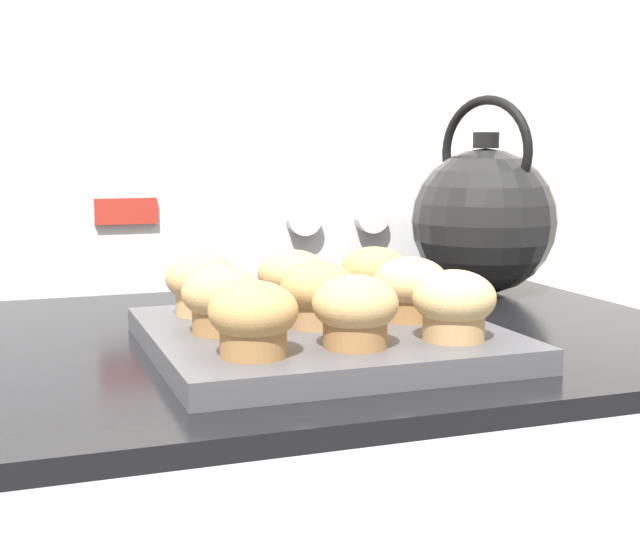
{
  "coord_description": "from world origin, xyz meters",
  "views": [
    {
      "loc": [
        -0.31,
        -0.52,
        1.09
      ],
      "look_at": [
        -0.02,
        0.28,
        0.96
      ],
      "focal_mm": 50.0,
      "sensor_mm": 36.0,
      "label": 1
    }
  ],
  "objects_px": {
    "muffin_r2_c2": "(374,275)",
    "muffin_r1_c1": "(319,293)",
    "muffin_r0_c0": "(253,318)",
    "muffin_r0_c2": "(454,304)",
    "muffin_r1_c0": "(222,299)",
    "muffin_r2_c0": "(202,283)",
    "muffin_pan": "(321,338)",
    "muffin_r0_c1": "(355,310)",
    "muffin_r1_c2": "(410,288)",
    "tea_kettle": "(483,218)",
    "muffin_r2_c1": "(293,279)"
  },
  "relations": [
    {
      "from": "muffin_r2_c0",
      "to": "muffin_r2_c1",
      "type": "relative_size",
      "value": 1.0
    },
    {
      "from": "muffin_pan",
      "to": "muffin_r0_c1",
      "type": "bearing_deg",
      "value": -91.43
    },
    {
      "from": "muffin_pan",
      "to": "muffin_r2_c2",
      "type": "height_order",
      "value": "muffin_r2_c2"
    },
    {
      "from": "muffin_r0_c0",
      "to": "muffin_r1_c0",
      "type": "bearing_deg",
      "value": 91.61
    },
    {
      "from": "muffin_pan",
      "to": "tea_kettle",
      "type": "distance_m",
      "value": 0.39
    },
    {
      "from": "muffin_r1_c2",
      "to": "tea_kettle",
      "type": "distance_m",
      "value": 0.32
    },
    {
      "from": "muffin_r0_c0",
      "to": "muffin_r0_c2",
      "type": "bearing_deg",
      "value": 0.05
    },
    {
      "from": "muffin_r0_c2",
      "to": "muffin_r1_c2",
      "type": "xyz_separation_m",
      "value": [
        0.0,
        0.09,
        0.0
      ]
    },
    {
      "from": "muffin_r0_c0",
      "to": "muffin_r2_c2",
      "type": "distance_m",
      "value": 0.26
    },
    {
      "from": "muffin_r1_c1",
      "to": "muffin_r1_c2",
      "type": "xyz_separation_m",
      "value": [
        0.09,
        0.0,
        0.0
      ]
    },
    {
      "from": "muffin_r2_c0",
      "to": "tea_kettle",
      "type": "bearing_deg",
      "value": 19.32
    },
    {
      "from": "muffin_r2_c2",
      "to": "muffin_r1_c1",
      "type": "bearing_deg",
      "value": -136.07
    },
    {
      "from": "muffin_pan",
      "to": "muffin_r0_c2",
      "type": "height_order",
      "value": "muffin_r0_c2"
    },
    {
      "from": "muffin_r1_c1",
      "to": "tea_kettle",
      "type": "xyz_separation_m",
      "value": [
        0.3,
        0.23,
        0.04
      ]
    },
    {
      "from": "muffin_r2_c0",
      "to": "tea_kettle",
      "type": "distance_m",
      "value": 0.42
    },
    {
      "from": "muffin_r1_c0",
      "to": "muffin_r2_c1",
      "type": "relative_size",
      "value": 1.0
    },
    {
      "from": "muffin_r2_c2",
      "to": "muffin_pan",
      "type": "bearing_deg",
      "value": -135.56
    },
    {
      "from": "muffin_pan",
      "to": "tea_kettle",
      "type": "height_order",
      "value": "tea_kettle"
    },
    {
      "from": "muffin_r0_c1",
      "to": "muffin_pan",
      "type": "bearing_deg",
      "value": 88.57
    },
    {
      "from": "muffin_r0_c2",
      "to": "muffin_r1_c1",
      "type": "bearing_deg",
      "value": 134.94
    },
    {
      "from": "muffin_r0_c1",
      "to": "muffin_r2_c2",
      "type": "distance_m",
      "value": 0.2
    },
    {
      "from": "muffin_r1_c0",
      "to": "muffin_r2_c1",
      "type": "xyz_separation_m",
      "value": [
        0.1,
        0.09,
        0.0
      ]
    },
    {
      "from": "muffin_r0_c1",
      "to": "muffin_r1_c1",
      "type": "relative_size",
      "value": 1.0
    },
    {
      "from": "muffin_pan",
      "to": "tea_kettle",
      "type": "xyz_separation_m",
      "value": [
        0.3,
        0.23,
        0.08
      ]
    },
    {
      "from": "muffin_r0_c0",
      "to": "muffin_r0_c1",
      "type": "xyz_separation_m",
      "value": [
        0.09,
        0.0,
        0.0
      ]
    },
    {
      "from": "muffin_r0_c1",
      "to": "muffin_r0_c2",
      "type": "relative_size",
      "value": 1.0
    },
    {
      "from": "muffin_r1_c0",
      "to": "muffin_r2_c0",
      "type": "xyz_separation_m",
      "value": [
        0.0,
        0.09,
        0.0
      ]
    },
    {
      "from": "muffin_r1_c0",
      "to": "muffin_r0_c1",
      "type": "bearing_deg",
      "value": -45.22
    },
    {
      "from": "muffin_r1_c2",
      "to": "muffin_r2_c1",
      "type": "relative_size",
      "value": 1.0
    },
    {
      "from": "muffin_r0_c1",
      "to": "muffin_r1_c2",
      "type": "xyz_separation_m",
      "value": [
        0.09,
        0.09,
        0.0
      ]
    },
    {
      "from": "muffin_r2_c1",
      "to": "muffin_r2_c0",
      "type": "bearing_deg",
      "value": 179.29
    },
    {
      "from": "muffin_r0_c1",
      "to": "muffin_r2_c2",
      "type": "xyz_separation_m",
      "value": [
        0.09,
        0.18,
        0.0
      ]
    },
    {
      "from": "muffin_r2_c1",
      "to": "muffin_r2_c2",
      "type": "distance_m",
      "value": 0.09
    },
    {
      "from": "muffin_r1_c0",
      "to": "muffin_r1_c2",
      "type": "bearing_deg",
      "value": -0.81
    },
    {
      "from": "muffin_pan",
      "to": "muffin_r1_c0",
      "type": "height_order",
      "value": "muffin_r1_c0"
    },
    {
      "from": "muffin_pan",
      "to": "muffin_r1_c1",
      "type": "distance_m",
      "value": 0.04
    },
    {
      "from": "muffin_pan",
      "to": "muffin_r2_c1",
      "type": "height_order",
      "value": "muffin_r2_c1"
    },
    {
      "from": "muffin_pan",
      "to": "muffin_r1_c2",
      "type": "relative_size",
      "value": 4.34
    },
    {
      "from": "muffin_r1_c0",
      "to": "muffin_r2_c0",
      "type": "height_order",
      "value": "same"
    },
    {
      "from": "muffin_r2_c1",
      "to": "muffin_r2_c2",
      "type": "bearing_deg",
      "value": -1.4
    },
    {
      "from": "muffin_r2_c0",
      "to": "muffin_r1_c1",
      "type": "bearing_deg",
      "value": -46.9
    },
    {
      "from": "muffin_r0_c2",
      "to": "muffin_r1_c0",
      "type": "relative_size",
      "value": 1.0
    },
    {
      "from": "tea_kettle",
      "to": "muffin_r0_c0",
      "type": "bearing_deg",
      "value": -140.5
    },
    {
      "from": "muffin_r0_c2",
      "to": "tea_kettle",
      "type": "distance_m",
      "value": 0.39
    },
    {
      "from": "muffin_r1_c0",
      "to": "muffin_r2_c2",
      "type": "relative_size",
      "value": 1.0
    },
    {
      "from": "muffin_r2_c2",
      "to": "muffin_r1_c0",
      "type": "bearing_deg",
      "value": -154.59
    },
    {
      "from": "muffin_r1_c2",
      "to": "tea_kettle",
      "type": "relative_size",
      "value": 0.29
    },
    {
      "from": "muffin_r2_c2",
      "to": "muffin_r0_c1",
      "type": "bearing_deg",
      "value": -117.68
    },
    {
      "from": "muffin_r0_c2",
      "to": "muffin_r0_c1",
      "type": "bearing_deg",
      "value": 178.25
    },
    {
      "from": "muffin_r1_c0",
      "to": "muffin_r1_c2",
      "type": "relative_size",
      "value": 1.0
    }
  ]
}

